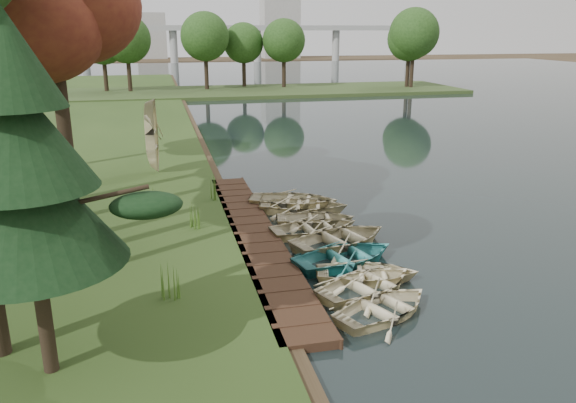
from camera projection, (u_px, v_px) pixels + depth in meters
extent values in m
plane|color=#3D2F1D|center=(296.00, 236.00, 21.35)|extent=(300.00, 300.00, 0.00)
cube|color=#342014|center=(255.00, 236.00, 20.95)|extent=(1.60, 16.00, 0.30)
cube|color=#33461F|center=(262.00, 91.00, 69.58)|extent=(50.00, 14.00, 0.45)
cylinder|color=black|center=(60.00, 73.00, 63.74)|extent=(0.50, 0.50, 4.80)
sphere|color=#284D1A|center=(56.00, 40.00, 62.68)|extent=(5.60, 5.60, 5.60)
cylinder|color=black|center=(121.00, 72.00, 65.19)|extent=(0.50, 0.50, 4.80)
sphere|color=#284D1A|center=(118.00, 40.00, 64.13)|extent=(5.60, 5.60, 5.60)
cylinder|color=black|center=(179.00, 71.00, 66.64)|extent=(0.50, 0.50, 4.80)
sphere|color=#284D1A|center=(177.00, 39.00, 65.58)|extent=(5.60, 5.60, 5.60)
cylinder|color=black|center=(235.00, 70.00, 68.08)|extent=(0.50, 0.50, 4.80)
sphere|color=#284D1A|center=(234.00, 39.00, 67.03)|extent=(5.60, 5.60, 5.60)
cylinder|color=black|center=(288.00, 69.00, 69.53)|extent=(0.50, 0.50, 4.80)
sphere|color=#284D1A|center=(288.00, 39.00, 68.48)|extent=(5.60, 5.60, 5.60)
cylinder|color=black|center=(339.00, 68.00, 70.98)|extent=(0.50, 0.50, 4.80)
sphere|color=#284D1A|center=(340.00, 39.00, 69.93)|extent=(5.60, 5.60, 5.60)
cylinder|color=black|center=(388.00, 68.00, 72.43)|extent=(0.50, 0.50, 4.80)
sphere|color=#284D1A|center=(390.00, 39.00, 71.37)|extent=(5.60, 5.60, 5.60)
cube|color=#A5A5A0|center=(215.00, 28.00, 132.92)|extent=(90.00, 4.00, 1.20)
cylinder|color=#A5A5A0|center=(84.00, 46.00, 127.57)|extent=(1.80, 1.80, 8.00)
cylinder|color=#A5A5A0|center=(174.00, 46.00, 131.91)|extent=(1.80, 1.80, 8.00)
cylinder|color=#A5A5A0|center=(257.00, 45.00, 136.26)|extent=(1.80, 1.80, 8.00)
cylinder|color=#A5A5A0|center=(336.00, 45.00, 140.60)|extent=(1.80, 1.80, 8.00)
cylinder|color=#A5A5A0|center=(410.00, 44.00, 144.95)|extent=(1.80, 1.80, 8.00)
cube|color=#A5A5A0|center=(280.00, 24.00, 155.59)|extent=(10.00, 8.00, 18.00)
cube|color=#A5A5A0|center=(151.00, 36.00, 153.52)|extent=(8.00, 8.00, 12.00)
imported|color=beige|center=(385.00, 305.00, 15.21)|extent=(3.80, 3.35, 0.65)
imported|color=beige|center=(368.00, 282.00, 16.54)|extent=(4.01, 3.48, 0.69)
imported|color=beige|center=(367.00, 271.00, 17.34)|extent=(3.65, 3.01, 0.66)
imported|color=teal|center=(346.00, 254.00, 18.53)|extent=(4.25, 3.53, 0.76)
imported|color=beige|center=(341.00, 236.00, 20.07)|extent=(4.52, 3.82, 0.80)
imported|color=beige|center=(315.00, 226.00, 21.26)|extent=(3.73, 2.89, 0.71)
imported|color=beige|center=(316.00, 217.00, 22.37)|extent=(3.48, 2.76, 0.65)
imported|color=beige|center=(304.00, 204.00, 23.80)|extent=(4.37, 3.69, 0.77)
imported|color=beige|center=(293.00, 198.00, 24.56)|extent=(4.58, 3.94, 0.80)
imported|color=beige|center=(156.00, 165.00, 29.52)|extent=(4.08, 3.12, 0.79)
cylinder|color=black|center=(67.00, 150.00, 16.18)|extent=(0.40, 0.40, 7.82)
ellipsoid|color=maroon|center=(50.00, 6.00, 15.03)|extent=(4.15, 4.15, 3.52)
cylinder|color=black|center=(18.00, 93.00, 22.43)|extent=(0.43, 0.43, 9.58)
cylinder|color=black|center=(29.00, 85.00, 28.67)|extent=(0.42, 0.42, 9.05)
cylinder|color=black|center=(43.00, 309.00, 11.99)|extent=(0.32, 0.32, 3.01)
cone|color=black|center=(28.00, 203.00, 11.30)|extent=(3.80, 3.80, 2.60)
cone|color=black|center=(18.00, 133.00, 10.88)|extent=(2.90, 2.90, 2.25)
cone|color=black|center=(7.00, 57.00, 10.46)|extent=(2.00, 2.00, 1.90)
cone|color=#3F661E|center=(171.00, 284.00, 15.56)|extent=(0.60, 0.60, 0.95)
cone|color=#3F661E|center=(158.00, 197.00, 23.80)|extent=(0.60, 0.60, 0.88)
cone|color=#3F661E|center=(195.00, 216.00, 21.30)|extent=(0.60, 0.60, 0.88)
cone|color=#3F661E|center=(215.00, 188.00, 24.68)|extent=(0.60, 0.60, 1.08)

